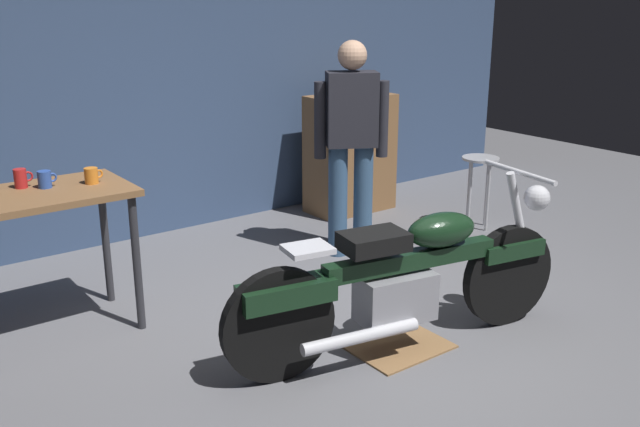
% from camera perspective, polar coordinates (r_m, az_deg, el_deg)
% --- Properties ---
extents(ground_plane, '(12.00, 12.00, 0.00)m').
position_cam_1_polar(ground_plane, '(4.27, 5.57, -10.68)').
color(ground_plane, slate).
extents(back_wall, '(8.00, 0.12, 3.10)m').
position_cam_1_polar(back_wall, '(6.14, -12.21, 12.80)').
color(back_wall, '#384C70').
rests_on(back_wall, ground_plane).
extents(workbench, '(1.30, 0.64, 0.90)m').
position_cam_1_polar(workbench, '(4.40, -23.30, -0.08)').
color(workbench, brown).
rests_on(workbench, ground_plane).
extents(motorcycle, '(2.17, 0.71, 1.00)m').
position_cam_1_polar(motorcycle, '(4.08, 6.93, -5.12)').
color(motorcycle, black).
rests_on(motorcycle, ground_plane).
extents(person_standing, '(0.51, 0.38, 1.67)m').
position_cam_1_polar(person_standing, '(5.43, 2.53, 5.95)').
color(person_standing, '#355376').
rests_on(person_standing, ground_plane).
extents(shop_stool, '(0.32, 0.32, 0.64)m').
position_cam_1_polar(shop_stool, '(6.32, 12.75, 3.20)').
color(shop_stool, '#B2B2B7').
rests_on(shop_stool, ground_plane).
extents(wooden_dresser, '(0.80, 0.47, 1.10)m').
position_cam_1_polar(wooden_dresser, '(6.69, 2.45, 4.85)').
color(wooden_dresser, brown).
rests_on(wooden_dresser, ground_plane).
extents(drip_tray, '(0.56, 0.40, 0.01)m').
position_cam_1_polar(drip_tray, '(4.26, 6.51, -10.66)').
color(drip_tray, olive).
rests_on(drip_tray, ground_plane).
extents(mug_red_diner, '(0.11, 0.07, 0.11)m').
position_cam_1_polar(mug_red_diner, '(4.52, -22.97, 2.63)').
color(mug_red_diner, red).
rests_on(mug_red_diner, workbench).
extents(mug_blue_enamel, '(0.11, 0.08, 0.10)m').
position_cam_1_polar(mug_blue_enamel, '(4.47, -21.29, 2.58)').
color(mug_blue_enamel, '#2D51AD').
rests_on(mug_blue_enamel, workbench).
extents(mug_orange_travel, '(0.11, 0.08, 0.10)m').
position_cam_1_polar(mug_orange_travel, '(4.48, -17.93, 2.92)').
color(mug_orange_travel, orange).
rests_on(mug_orange_travel, workbench).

